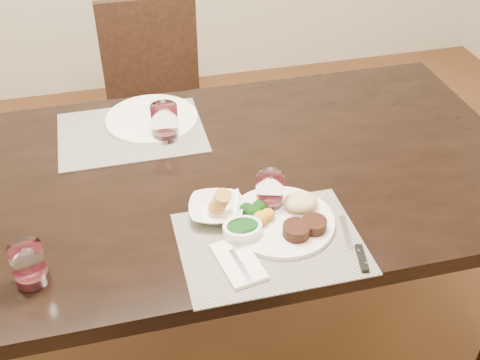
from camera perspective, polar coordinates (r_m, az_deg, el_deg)
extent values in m
plane|color=#4C2918|center=(2.29, -3.66, -14.62)|extent=(4.50, 4.50, 0.00)
cube|color=black|center=(1.78, -4.57, -0.11)|extent=(2.00, 1.00, 0.05)
cube|color=black|center=(2.59, 14.53, 1.84)|extent=(0.08, 0.08, 0.70)
cube|color=black|center=(2.64, -7.61, 5.74)|extent=(0.42, 0.42, 0.04)
cube|color=black|center=(2.62, -10.56, -1.03)|extent=(0.04, 0.04, 0.41)
cube|color=black|center=(2.64, -2.82, 0.13)|extent=(0.04, 0.04, 0.41)
cube|color=black|center=(2.91, -11.25, 3.26)|extent=(0.04, 0.04, 0.41)
cube|color=black|center=(2.93, -4.26, 4.27)|extent=(0.04, 0.04, 0.41)
cube|color=black|center=(2.70, -8.61, 12.23)|extent=(0.42, 0.04, 0.45)
cube|color=gray|center=(1.53, 2.92, -6.02)|extent=(0.46, 0.34, 0.00)
cube|color=gray|center=(1.97, -10.26, 4.46)|extent=(0.46, 0.34, 0.00)
cylinder|color=white|center=(1.59, 3.88, -3.90)|extent=(0.28, 0.28, 0.01)
cylinder|color=black|center=(1.53, 5.37, -4.76)|extent=(0.07, 0.07, 0.03)
cylinder|color=black|center=(1.55, 7.02, -4.22)|extent=(0.07, 0.07, 0.03)
ellipsoid|color=tan|center=(1.61, 5.78, -2.04)|extent=(0.09, 0.08, 0.04)
ellipsoid|color=#0F3B0B|center=(1.57, 1.36, -3.04)|extent=(0.04, 0.04, 0.04)
ellipsoid|color=gold|center=(1.56, 1.96, -3.60)|extent=(0.04, 0.04, 0.03)
cube|color=white|center=(1.47, -0.16, -7.77)|extent=(0.12, 0.17, 0.01)
cube|color=white|center=(1.46, 0.02, -8.05)|extent=(0.03, 0.11, 0.00)
cube|color=white|center=(1.51, -0.47, -6.06)|extent=(0.03, 0.05, 0.00)
cube|color=white|center=(1.58, 10.00, -4.86)|extent=(0.04, 0.13, 0.00)
cube|color=black|center=(1.51, 11.48, -7.28)|extent=(0.04, 0.09, 0.01)
imported|color=white|center=(1.60, -2.27, -2.82)|extent=(0.17, 0.17, 0.04)
cylinder|color=olive|center=(1.59, -2.29, -2.15)|extent=(0.04, 0.05, 0.04)
cylinder|color=white|center=(1.53, 0.23, -4.88)|extent=(0.10, 0.10, 0.04)
cylinder|color=#0D3A10|center=(1.52, 0.24, -4.52)|extent=(0.08, 0.08, 0.01)
cube|color=white|center=(1.56, -0.38, -2.25)|extent=(0.01, 0.07, 0.05)
cylinder|color=silver|center=(1.61, 2.85, -1.06)|extent=(0.08, 0.08, 0.10)
cylinder|color=#32040B|center=(1.63, 2.81, -2.13)|extent=(0.06, 0.06, 0.03)
cylinder|color=white|center=(2.02, -8.37, 5.77)|extent=(0.30, 0.30, 0.01)
cylinder|color=silver|center=(1.89, -7.16, 5.47)|extent=(0.08, 0.08, 0.12)
cylinder|color=#32040B|center=(1.92, -7.06, 4.37)|extent=(0.07, 0.07, 0.03)
cylinder|color=silver|center=(1.49, -19.41, -7.55)|extent=(0.08, 0.08, 0.11)
cylinder|color=#32040B|center=(1.52, -19.10, -8.66)|extent=(0.07, 0.07, 0.03)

